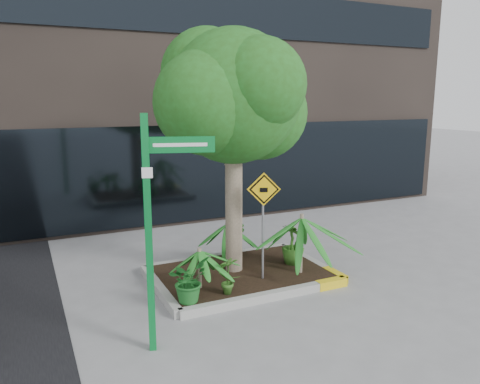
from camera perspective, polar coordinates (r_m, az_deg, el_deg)
name	(u,v)px	position (r m, az deg, el deg)	size (l,w,h in m)	color
ground	(238,286)	(8.77, -0.21, -11.36)	(80.00, 80.00, 0.00)	gray
planter	(243,274)	(9.06, 0.39, -9.92)	(3.35, 2.36, 0.15)	#9E9E99
tree	(233,97)	(8.56, -0.86, 11.52)	(3.12, 2.76, 4.67)	gray
palm_front	(302,218)	(8.74, 7.54, -3.13)	(1.28, 1.28, 1.43)	gray
palm_left	(199,251)	(8.11, -4.98, -7.16)	(0.81, 0.81, 0.90)	gray
palm_back	(227,224)	(9.56, -1.60, -3.97)	(0.86, 0.86, 0.95)	gray
shrub_a	(188,280)	(7.71, -6.32, -10.63)	(0.65, 0.65, 0.72)	#1A5B20
shrub_b	(293,244)	(9.39, 6.49, -6.33)	(0.45, 0.45, 0.80)	#347021
shrub_c	(228,275)	(7.96, -1.49, -10.06)	(0.35, 0.35, 0.67)	#30611E
shrub_d	(235,237)	(9.75, -0.66, -5.53)	(0.45, 0.45, 0.82)	#20651D
street_sign_post	(153,208)	(6.22, -10.60, -1.88)	(0.92, 1.11, 3.21)	#0B7A30
cattle_sign	(263,207)	(8.37, 2.87, -1.89)	(0.56, 0.26, 1.96)	slate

